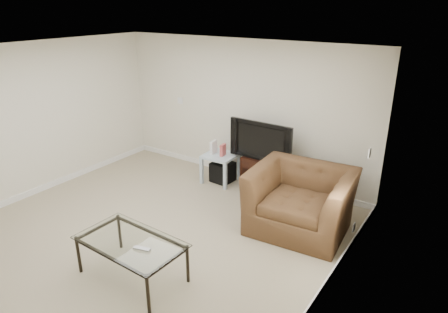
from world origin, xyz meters
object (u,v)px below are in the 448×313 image
Objects in this scene: subwoofer at (223,172)px; side_table at (220,168)px; tv_stand at (263,172)px; television at (264,140)px; recliner at (301,191)px; coffee_table at (132,259)px.

side_table is at bearing -143.55° from subwoofer.
tv_stand is at bearing 16.10° from subwoofer.
side_table is 1.53× the size of subwoofer.
side_table reaches higher than subwoofer.
tv_stand is 0.75m from subwoofer.
side_table is at bearing -163.37° from television.
coffee_table is at bearing -123.75° from recliner.
tv_stand is 1.22× the size of side_table.
subwoofer is 0.28× the size of coffee_table.
television is (-0.00, -0.03, 0.61)m from tv_stand.
coffee_table is at bearing -76.76° from side_table.
television is 3.02× the size of subwoofer.
recliner is (1.82, -0.72, 0.42)m from subwoofer.
subwoofer is at bearing 36.45° from side_table.
coffee_table is (0.66, -2.82, -0.01)m from side_table.
tv_stand is 0.48× the size of recliner.
television reaches higher than subwoofer.
television is at bearing 136.15° from recliner.
coffee_table is (-0.08, -3.05, -0.03)m from tv_stand.
side_table is 0.43× the size of coffee_table.
side_table is at bearing 103.24° from coffee_table.
recliner is at bearing -39.54° from tv_stand.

